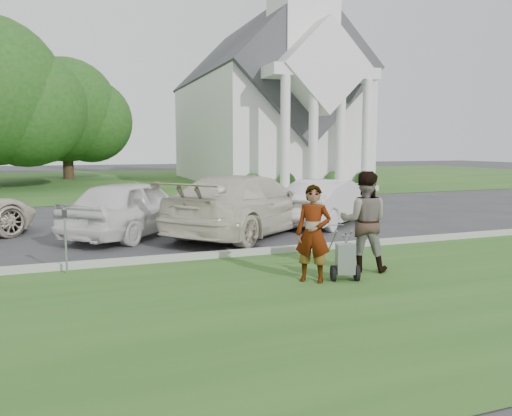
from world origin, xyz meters
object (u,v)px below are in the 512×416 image
church (264,96)px  person_right (364,222)px  person_left (313,234)px  car_b (133,207)px  parking_meter_near (65,233)px  car_c (247,205)px  striping_cart (345,260)px  tree_back (66,115)px  car_d (329,202)px

church → person_right: bearing=-106.6°
person_left → car_b: (-2.50, 5.94, -0.09)m
parking_meter_near → person_left: bearing=-26.8°
person_right → car_b: person_right is taller
person_right → car_c: person_right is taller
striping_cart → person_right: bearing=54.0°
church → person_left: size_ratio=13.76×
person_left → striping_cart: bearing=24.6°
tree_back → car_b: size_ratio=2.10×
person_left → car_d: size_ratio=0.41×
church → car_d: (-5.12, -19.12, -5.23)m
striping_cart → person_left: 0.77m
car_b → car_d: 6.00m
car_c → car_d: car_c is taller
car_c → car_d: size_ratio=1.33×
church → person_right: size_ratio=12.34×
church → tree_back: church is taller
car_b → car_d: bearing=-139.1°
striping_cart → car_c: size_ratio=0.19×
parking_meter_near → car_c: bearing=32.5°
striping_cart → parking_meter_near: size_ratio=0.83×
tree_back → person_right: bearing=-79.8°
parking_meter_near → car_d: (7.68, 3.80, -0.09)m
parking_meter_near → church: bearing=60.8°
striping_cart → car_c: car_c is taller
tree_back → car_d: 27.46m
car_d → car_c: bearing=67.1°
church → striping_cart: (-8.04, -25.17, -5.54)m
parking_meter_near → car_b: car_b is taller
person_left → tree_back: bearing=135.7°
tree_back → car_b: 26.34m
parking_meter_near → car_b: size_ratio=0.28×
tree_back → car_b: (1.89, -25.97, -3.95)m
church → person_left: (-8.62, -25.03, -5.06)m
parking_meter_near → car_d: 8.57m
tree_back → car_b: tree_back is taller
person_right → car_c: 4.77m
car_c → car_d: 3.11m
striping_cart → car_d: bearing=81.3°
tree_back → car_c: size_ratio=1.67×
church → tree_back: size_ratio=2.51×
person_left → car_c: person_left is taller
person_left → parking_meter_near: 4.69m
striping_cart → person_right: size_ratio=0.55×
person_left → car_d: person_left is taller
church → person_right: (-7.32, -24.63, -4.96)m
car_c → parking_meter_near: bearing=82.7°
tree_back → striping_cart: tree_back is taller
parking_meter_near → car_d: size_ratio=0.30×
person_left → car_c: 5.12m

